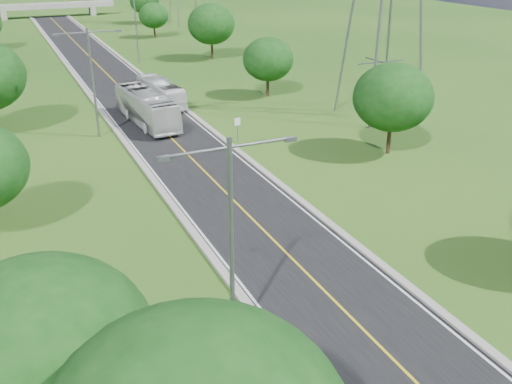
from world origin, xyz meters
TOP-DOWN VIEW (x-y plane):
  - ground at (0.00, 60.00)m, footprint 260.00×260.00m
  - road at (0.00, 66.00)m, footprint 8.00×150.00m
  - curb_left at (-4.25, 66.00)m, footprint 0.50×150.00m
  - curb_right at (4.25, 66.00)m, footprint 0.50×150.00m
  - speed_limit_sign at (5.20, 37.98)m, footprint 0.55×0.09m
  - overpass at (0.00, 140.00)m, footprint 30.00×3.00m
  - streetlight_near_left at (-6.00, 12.00)m, footprint 5.90×0.25m
  - streetlight_mid_left at (-6.00, 45.00)m, footprint 5.90×0.25m
  - streetlight_far_right at (6.00, 78.00)m, footprint 5.90×0.25m
  - tree_la at (-14.00, 8.00)m, footprint 7.14×7.14m
  - tree_rb at (16.00, 30.00)m, footprint 6.72×6.72m
  - tree_rc at (15.00, 52.00)m, footprint 5.88×5.88m
  - tree_rd at (17.00, 76.00)m, footprint 7.14×7.14m
  - tree_re at (14.50, 100.00)m, footprint 5.46×5.46m
  - tree_rf at (18.00, 120.00)m, footprint 6.30×6.30m
  - bus_outbound at (2.47, 53.51)m, footprint 3.11×10.00m
  - bus_inbound at (-0.80, 47.13)m, footprint 3.79×12.12m

SIDE VIEW (x-z plane):
  - ground at x=0.00m, z-range 0.00..0.00m
  - road at x=0.00m, z-range 0.00..0.06m
  - curb_left at x=-4.25m, z-range 0.00..0.22m
  - curb_right at x=4.25m, z-range 0.00..0.22m
  - bus_outbound at x=2.47m, z-range 0.06..2.80m
  - speed_limit_sign at x=5.20m, z-range 0.40..2.80m
  - bus_inbound at x=-0.80m, z-range 0.06..3.38m
  - overpass at x=0.00m, z-range 0.81..4.01m
  - tree_re at x=14.50m, z-range 0.85..7.20m
  - tree_rc at x=15.00m, z-range 0.91..7.75m
  - tree_rf at x=18.00m, z-range 0.98..8.31m
  - tree_rb at x=16.00m, z-range 1.05..8.86m
  - tree_la at x=-14.00m, z-range 1.11..9.42m
  - tree_rd at x=17.00m, z-range 1.11..9.42m
  - streetlight_near_left at x=-6.00m, z-range 0.94..10.94m
  - streetlight_mid_left at x=-6.00m, z-range 0.94..10.94m
  - streetlight_far_right at x=6.00m, z-range 0.94..10.94m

